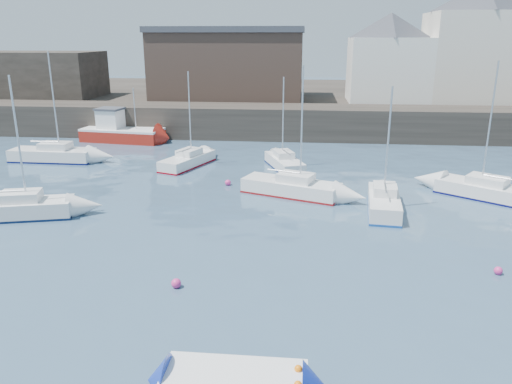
# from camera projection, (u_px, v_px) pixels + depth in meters

# --- Properties ---
(water) EXTENTS (220.00, 220.00, 0.00)m
(water) POSITION_uv_depth(u_px,v_px,m) (219.00, 352.00, 15.59)
(water) COLOR #2D4760
(water) RESTS_ON ground
(quay_wall) EXTENTS (90.00, 5.00, 3.00)m
(quay_wall) POSITION_uv_depth(u_px,v_px,m) (279.00, 122.00, 48.39)
(quay_wall) COLOR #28231E
(quay_wall) RESTS_ON ground
(land_strip) EXTENTS (90.00, 32.00, 2.80)m
(land_strip) POSITION_uv_depth(u_px,v_px,m) (286.00, 100.00, 65.52)
(land_strip) COLOR #28231E
(land_strip) RESTS_ON ground
(bldg_east_a) EXTENTS (13.36, 13.36, 11.80)m
(bldg_east_a) POSITION_uv_depth(u_px,v_px,m) (479.00, 43.00, 51.02)
(bldg_east_a) COLOR beige
(bldg_east_a) RESTS_ON land_strip
(bldg_east_d) EXTENTS (11.14, 11.14, 8.95)m
(bldg_east_d) POSITION_uv_depth(u_px,v_px,m) (389.00, 57.00, 51.80)
(bldg_east_d) COLOR white
(bldg_east_d) RESTS_ON land_strip
(warehouse) EXTENTS (16.40, 10.40, 7.60)m
(warehouse) POSITION_uv_depth(u_px,v_px,m) (229.00, 63.00, 55.02)
(warehouse) COLOR #3D2D26
(warehouse) RESTS_ON land_strip
(bldg_west) EXTENTS (14.00, 8.00, 5.00)m
(bldg_west) POSITION_uv_depth(u_px,v_px,m) (36.00, 74.00, 56.49)
(bldg_west) COLOR #353028
(bldg_west) RESTS_ON land_strip
(blue_dinghy) EXTENTS (3.93, 2.05, 0.75)m
(blue_dinghy) POSITION_uv_depth(u_px,v_px,m) (235.00, 384.00, 13.49)
(blue_dinghy) COLOR maroon
(blue_dinghy) RESTS_ON ground
(fishing_boat) EXTENTS (7.81, 3.80, 4.96)m
(fishing_boat) POSITION_uv_depth(u_px,v_px,m) (120.00, 131.00, 46.62)
(fishing_boat) COLOR maroon
(fishing_boat) RESTS_ON ground
(sailboat_a) EXTENTS (6.10, 3.27, 7.57)m
(sailboat_a) POSITION_uv_depth(u_px,v_px,m) (17.00, 208.00, 26.96)
(sailboat_a) COLOR white
(sailboat_a) RESTS_ON ground
(sailboat_b) EXTENTS (6.40, 4.00, 7.86)m
(sailboat_b) POSITION_uv_depth(u_px,v_px,m) (291.00, 187.00, 30.85)
(sailboat_b) COLOR white
(sailboat_b) RESTS_ON ground
(sailboat_c) EXTENTS (2.20, 5.37, 6.89)m
(sailboat_c) POSITION_uv_depth(u_px,v_px,m) (384.00, 202.00, 28.03)
(sailboat_c) COLOR white
(sailboat_c) RESTS_ON ground
(sailboat_d) EXTENTS (6.35, 5.36, 8.11)m
(sailboat_d) POSITION_uv_depth(u_px,v_px,m) (491.00, 191.00, 30.11)
(sailboat_d) COLOR white
(sailboat_d) RESTS_ON ground
(sailboat_e) EXTENTS (6.55, 2.20, 8.38)m
(sailboat_e) POSITION_uv_depth(u_px,v_px,m) (53.00, 154.00, 39.23)
(sailboat_e) COLOR white
(sailboat_e) RESTS_ON ground
(sailboat_f) EXTENTS (3.32, 5.37, 6.66)m
(sailboat_f) POSITION_uv_depth(u_px,v_px,m) (284.00, 162.00, 37.07)
(sailboat_f) COLOR white
(sailboat_f) RESTS_ON ground
(sailboat_h) EXTENTS (3.55, 5.70, 6.99)m
(sailboat_h) POSITION_uv_depth(u_px,v_px,m) (188.00, 160.00, 37.79)
(sailboat_h) COLOR white
(sailboat_h) RESTS_ON ground
(buoy_near) EXTENTS (0.39, 0.39, 0.39)m
(buoy_near) POSITION_uv_depth(u_px,v_px,m) (176.00, 287.00, 19.57)
(buoy_near) COLOR #D83182
(buoy_near) RESTS_ON ground
(buoy_mid) EXTENTS (0.35, 0.35, 0.35)m
(buoy_mid) POSITION_uv_depth(u_px,v_px,m) (498.00, 274.00, 20.66)
(buoy_mid) COLOR #D83182
(buoy_mid) RESTS_ON ground
(buoy_far) EXTENTS (0.40, 0.40, 0.40)m
(buoy_far) POSITION_uv_depth(u_px,v_px,m) (228.00, 185.00, 33.01)
(buoy_far) COLOR #D83182
(buoy_far) RESTS_ON ground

